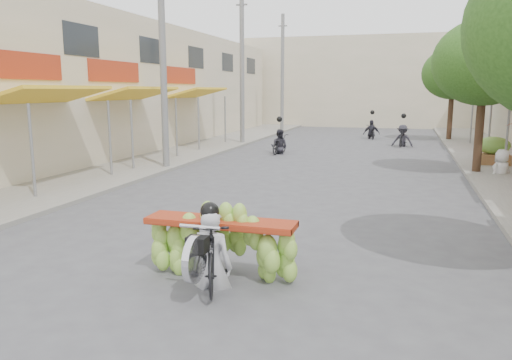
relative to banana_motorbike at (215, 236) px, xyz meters
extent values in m
plane|color=#505054|center=(-0.31, -2.26, -0.72)|extent=(120.00, 120.00, 0.00)
cube|color=gray|center=(-7.31, 12.74, -0.66)|extent=(4.00, 60.00, 0.12)
cube|color=beige|center=(-12.31, 11.74, 2.28)|extent=(8.00, 40.00, 6.00)
cube|color=yellow|center=(-7.43, 5.74, 2.03)|extent=(1.77, 4.00, 0.53)
cylinder|color=slate|center=(-6.61, 3.94, 0.56)|extent=(0.08, 0.08, 2.55)
cylinder|color=slate|center=(-6.61, 7.54, 0.56)|extent=(0.08, 0.08, 2.55)
cube|color=#A22D15|center=(-8.31, 5.74, 2.88)|extent=(0.10, 3.50, 0.80)
cube|color=yellow|center=(-7.43, 10.74, 2.03)|extent=(1.77, 4.00, 0.53)
cylinder|color=slate|center=(-6.61, 8.94, 0.56)|extent=(0.08, 0.08, 2.55)
cylinder|color=slate|center=(-6.61, 12.54, 0.56)|extent=(0.08, 0.08, 2.55)
cube|color=#A22D15|center=(-8.31, 10.74, 2.88)|extent=(0.10, 3.50, 0.80)
cube|color=yellow|center=(-7.43, 16.74, 2.03)|extent=(1.77, 4.00, 0.53)
cylinder|color=slate|center=(-6.61, 14.94, 0.56)|extent=(0.08, 0.08, 2.55)
cylinder|color=slate|center=(-6.61, 18.54, 0.56)|extent=(0.08, 0.08, 2.55)
cube|color=#A22D15|center=(-8.31, 16.74, 2.88)|extent=(0.10, 3.50, 0.80)
cube|color=#1E2328|center=(-8.33, 8.74, 3.88)|extent=(0.08, 2.00, 1.10)
cube|color=#1E2328|center=(-8.33, 13.74, 3.88)|extent=(0.08, 2.00, 1.10)
cube|color=#1E2328|center=(-8.33, 18.74, 3.88)|extent=(0.08, 2.00, 1.10)
cube|color=#1E2328|center=(-8.33, 23.74, 3.88)|extent=(0.08, 2.00, 1.10)
cube|color=#1E2328|center=(-8.33, 28.74, 3.88)|extent=(0.08, 2.00, 1.10)
cylinder|color=slate|center=(5.99, 11.84, 0.56)|extent=(0.08, 0.08, 2.55)
cylinder|color=slate|center=(5.99, 15.64, 0.56)|extent=(0.08, 0.08, 2.55)
cube|color=#BD3819|center=(6.81, 19.74, 2.03)|extent=(1.77, 4.20, 0.53)
cylinder|color=slate|center=(5.99, 17.84, 0.56)|extent=(0.08, 0.08, 2.55)
cylinder|color=slate|center=(5.99, 21.64, 0.56)|extent=(0.08, 0.08, 2.55)
cube|color=beige|center=(-0.31, 35.74, 2.78)|extent=(20.00, 6.00, 7.00)
cylinder|color=slate|center=(-5.71, 9.74, 3.28)|extent=(0.24, 0.24, 8.00)
cylinder|color=slate|center=(-5.71, 18.74, 3.28)|extent=(0.24, 0.24, 8.00)
cube|color=slate|center=(-5.71, 18.74, 6.48)|extent=(0.60, 0.08, 0.08)
cylinder|color=slate|center=(-5.71, 27.74, 3.28)|extent=(0.24, 0.24, 8.00)
cube|color=slate|center=(-5.71, 27.74, 6.48)|extent=(0.60, 0.08, 0.08)
cylinder|color=#3A2719|center=(5.09, 11.74, 0.88)|extent=(0.28, 0.28, 3.20)
ellipsoid|color=#2D591A|center=(5.09, 11.74, 3.08)|extent=(3.40, 3.40, 2.90)
cylinder|color=#3A2719|center=(5.09, 23.74, 0.88)|extent=(0.28, 0.28, 3.20)
ellipsoid|color=#2D591A|center=(5.09, 23.74, 3.08)|extent=(3.40, 3.40, 2.90)
cube|color=brown|center=(5.89, 13.74, -0.35)|extent=(1.20, 0.80, 0.50)
ellipsoid|color=#71AA3F|center=(5.89, 13.74, 0.23)|extent=(1.20, 0.88, 0.66)
imported|color=black|center=(0.00, -0.12, -0.19)|extent=(1.09, 1.88, 1.07)
cylinder|color=silver|center=(0.00, -0.77, -0.10)|extent=(0.10, 0.66, 0.66)
cube|color=black|center=(0.00, -0.67, 0.08)|extent=(0.28, 0.22, 0.22)
cylinder|color=silver|center=(0.00, -0.57, 0.30)|extent=(0.60, 0.05, 0.05)
cube|color=#9B2D13|center=(0.00, 0.23, 0.16)|extent=(2.35, 0.55, 0.10)
imported|color=silver|center=(0.00, -0.17, 0.46)|extent=(0.64, 0.47, 1.77)
sphere|color=black|center=(0.00, -0.20, 1.32)|extent=(0.28, 0.28, 0.28)
imported|color=silver|center=(5.83, 11.54, 0.21)|extent=(0.92, 0.88, 1.62)
imported|color=black|center=(-2.83, 15.35, -0.29)|extent=(0.74, 1.59, 0.86)
imported|color=#2B2A33|center=(-2.83, 15.35, 0.41)|extent=(0.84, 0.57, 1.65)
sphere|color=black|center=(-2.83, 15.35, 0.86)|extent=(0.26, 0.26, 0.26)
imported|color=black|center=(2.56, 20.01, -0.21)|extent=(0.72, 1.79, 1.02)
imported|color=#2B2A33|center=(2.56, 20.01, 0.41)|extent=(1.12, 0.69, 1.65)
sphere|color=black|center=(2.56, 20.01, 0.86)|extent=(0.26, 0.26, 0.26)
imported|color=black|center=(0.75, 23.80, -0.32)|extent=(0.85, 1.52, 0.81)
imported|color=#2B2A33|center=(0.75, 23.80, 0.41)|extent=(1.07, 0.75, 1.65)
sphere|color=black|center=(0.75, 23.80, 0.86)|extent=(0.26, 0.26, 0.26)
camera|label=1|loc=(2.65, -6.73, 2.17)|focal=35.00mm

